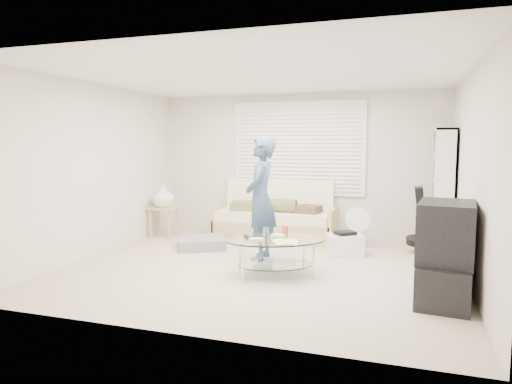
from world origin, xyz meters
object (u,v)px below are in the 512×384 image
(futon_sofa, at_px, (275,219))
(coffee_table, at_px, (275,246))
(tv_unit, at_px, (445,253))
(bookshelf, at_px, (442,191))

(futon_sofa, height_order, coffee_table, futon_sofa)
(futon_sofa, height_order, tv_unit, tv_unit)
(bookshelf, bearing_deg, coffee_table, -136.43)
(bookshelf, relative_size, coffee_table, 1.29)
(coffee_table, bearing_deg, tv_unit, -10.99)
(futon_sofa, relative_size, bookshelf, 1.12)
(futon_sofa, xyz_separation_m, bookshelf, (2.64, -0.20, 0.59))
(coffee_table, bearing_deg, bookshelf, 43.57)
(bookshelf, distance_m, tv_unit, 2.36)
(tv_unit, height_order, coffee_table, tv_unit)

